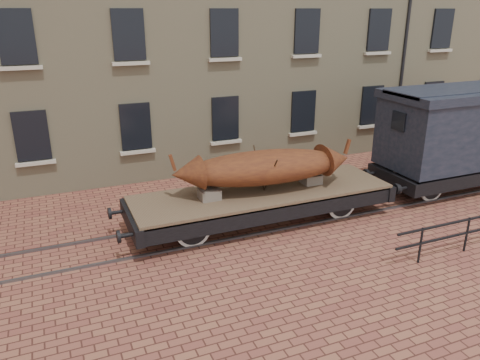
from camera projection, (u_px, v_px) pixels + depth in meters
name	position (u px, v px, depth m)	size (l,w,h in m)	color
ground	(253.00, 224.00, 14.40)	(90.00, 90.00, 0.00)	brown
rail_track	(253.00, 223.00, 14.39)	(30.00, 1.52, 0.06)	#59595E
flatcar_wagon	(262.00, 197.00, 14.21)	(8.95, 2.43, 1.35)	brown
iron_boat	(265.00, 167.00, 13.91)	(5.65, 2.00, 1.39)	brown
goods_van	(467.00, 126.00, 16.62)	(7.12, 2.60, 3.68)	black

